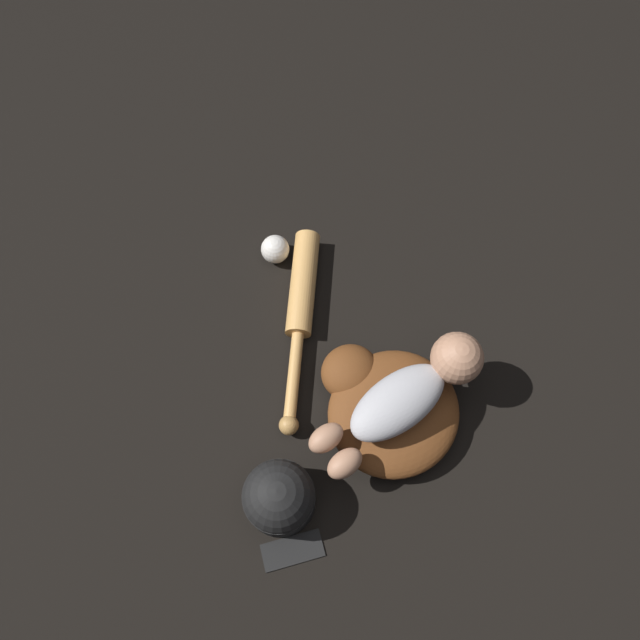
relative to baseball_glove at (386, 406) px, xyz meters
name	(u,v)px	position (x,y,z in m)	size (l,w,h in m)	color
ground_plane	(406,423)	(-0.01, -0.05, -0.04)	(6.00, 6.00, 0.00)	black
baseball_glove	(386,406)	(0.00, 0.00, 0.00)	(0.37, 0.38, 0.08)	brown
baby_figure	(412,392)	(0.02, -0.04, 0.08)	(0.38, 0.28, 0.11)	#B2B2B7
baseball_bat	(301,304)	(0.16, 0.26, -0.01)	(0.47, 0.19, 0.06)	tan
baseball	(275,249)	(0.27, 0.38, -0.01)	(0.07, 0.07, 0.07)	white
baseball_cap	(279,498)	(-0.26, 0.13, 0.02)	(0.21, 0.20, 0.15)	black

